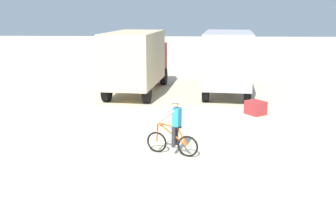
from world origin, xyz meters
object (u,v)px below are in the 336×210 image
object	(u,v)px
box_truck_tan_camper	(137,59)
box_truck_grey_hauler	(228,59)
supply_crate	(255,108)
cyclist_orange_shirt	(174,129)

from	to	relation	value
box_truck_tan_camper	box_truck_grey_hauler	distance (m)	4.93
box_truck_grey_hauler	supply_crate	bearing A→B (deg)	-79.89
box_truck_grey_hauler	cyclist_orange_shirt	xyz separation A→B (m)	(-2.59, -9.64, -1.03)
supply_crate	box_truck_grey_hauler	bearing A→B (deg)	100.11
cyclist_orange_shirt	supply_crate	world-z (taller)	cyclist_orange_shirt
box_truck_tan_camper	box_truck_grey_hauler	size ratio (longest dim) A/B	1.00
cyclist_orange_shirt	supply_crate	size ratio (longest dim) A/B	2.35
box_truck_grey_hauler	supply_crate	distance (m)	4.87
cyclist_orange_shirt	supply_crate	xyz separation A→B (m)	(3.40, 5.11, -0.55)
box_truck_grey_hauler	box_truck_tan_camper	bearing A→B (deg)	-177.64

